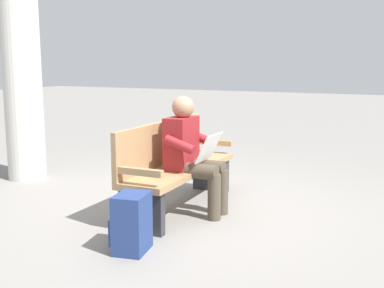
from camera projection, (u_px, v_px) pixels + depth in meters
The scene contains 5 objects.
ground_plane at pixel (181, 208), 4.99m from camera, with size 40.00×40.00×0.00m, color gray.
bench_near at pixel (175, 165), 4.95m from camera, with size 1.82×0.56×0.90m.
person_seated at pixel (192, 152), 4.74m from camera, with size 0.58×0.59×1.18m.
backpack at pixel (131, 223), 3.82m from camera, with size 0.36×0.33×0.47m.
support_pillar at pixel (20, 46), 6.03m from camera, with size 0.48×0.48×3.42m, color beige.
Camera 1 is at (4.22, 2.31, 1.50)m, focal length 44.78 mm.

